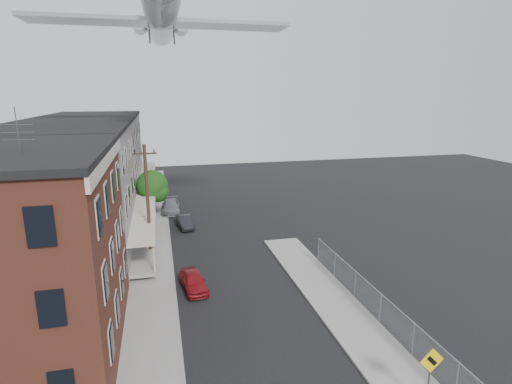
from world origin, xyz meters
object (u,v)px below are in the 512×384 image
car_near (194,281)px  airplane (161,15)px  street_tree (154,187)px  car_far (171,206)px  warning_sign (431,368)px  car_mid (185,222)px  utility_pole (148,200)px

car_near → airplane: (-0.89, 13.84, 18.74)m
street_tree → airplane: 16.16m
car_far → warning_sign: bearing=-72.0°
car_mid → car_far: 5.72m
car_near → airplane: size_ratio=0.15×
warning_sign → car_mid: 26.90m
warning_sign → car_far: size_ratio=0.60×
warning_sign → car_far: bearing=106.4°
warning_sign → street_tree: (-10.87, 28.95, 1.57)m
street_tree → car_mid: size_ratio=1.49×
utility_pole → street_tree: bearing=88.1°
warning_sign → car_near: size_ratio=0.79×
warning_sign → car_near: warning_sign is taller
street_tree → airplane: size_ratio=0.21×
car_mid → airplane: 18.84m
warning_sign → car_mid: bearing=107.5°
utility_pole → car_near: bearing=-66.3°
warning_sign → airplane: bearing=109.3°
car_mid → airplane: (-1.22, 0.88, 18.78)m
warning_sign → car_mid: (-8.07, 25.63, -1.31)m
warning_sign → utility_pole: 22.25m
street_tree → warning_sign: bearing=-69.4°
car_near → car_far: size_ratio=0.77×
street_tree → car_near: street_tree is taller
warning_sign → car_far: warning_sign is taller
airplane → warning_sign: bearing=-70.7°
car_near → car_far: car_far is taller
utility_pole → street_tree: 10.00m
car_mid → utility_pole: bearing=-122.9°
utility_pole → street_tree: utility_pole is taller
car_far → airplane: bearing=-89.7°
warning_sign → utility_pole: bearing=120.5°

